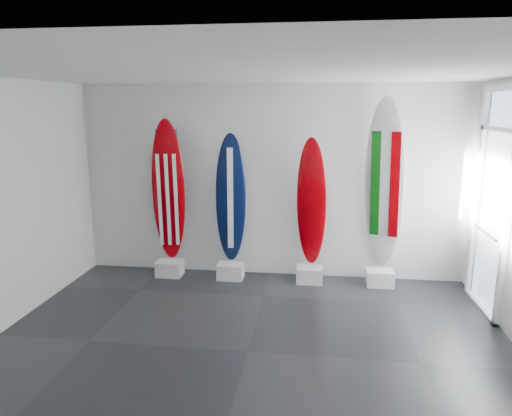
# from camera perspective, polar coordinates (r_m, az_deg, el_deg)

# --- Properties ---
(floor) EXTENTS (6.00, 6.00, 0.00)m
(floor) POSITION_cam_1_polar(r_m,az_deg,el_deg) (5.34, -1.06, -17.34)
(floor) COLOR black
(floor) RESTS_ON ground
(ceiling) EXTENTS (6.00, 6.00, 0.00)m
(ceiling) POSITION_cam_1_polar(r_m,az_deg,el_deg) (4.65, -1.21, 16.72)
(ceiling) COLOR white
(ceiling) RESTS_ON wall_back
(wall_back) EXTENTS (6.00, 0.00, 6.00)m
(wall_back) POSITION_cam_1_polar(r_m,az_deg,el_deg) (7.21, 1.81, 3.21)
(wall_back) COLOR silver
(wall_back) RESTS_ON ground
(wall_front) EXTENTS (6.00, 0.00, 6.00)m
(wall_front) POSITION_cam_1_polar(r_m,az_deg,el_deg) (2.48, -10.02, -15.36)
(wall_front) COLOR silver
(wall_front) RESTS_ON ground
(display_block_usa) EXTENTS (0.40, 0.30, 0.24)m
(display_block_usa) POSITION_cam_1_polar(r_m,az_deg,el_deg) (7.57, -10.63, -7.35)
(display_block_usa) COLOR white
(display_block_usa) RESTS_ON floor
(surfboard_usa) EXTENTS (0.54, 0.31, 2.25)m
(surfboard_usa) POSITION_cam_1_polar(r_m,az_deg,el_deg) (7.35, -10.77, 2.09)
(surfboard_usa) COLOR #960005
(surfboard_usa) RESTS_ON display_block_usa
(display_block_navy) EXTENTS (0.40, 0.30, 0.24)m
(display_block_navy) POSITION_cam_1_polar(r_m,az_deg,el_deg) (7.34, -3.17, -7.80)
(display_block_navy) COLOR white
(display_block_navy) RESTS_ON floor
(surfboard_navy) EXTENTS (0.51, 0.36, 2.05)m
(surfboard_navy) POSITION_cam_1_polar(r_m,az_deg,el_deg) (7.12, -3.14, 1.11)
(surfboard_navy) COLOR black
(surfboard_navy) RESTS_ON display_block_navy
(display_block_swiss) EXTENTS (0.40, 0.30, 0.24)m
(display_block_swiss) POSITION_cam_1_polar(r_m,az_deg,el_deg) (7.22, 6.64, -8.20)
(display_block_swiss) COLOR white
(display_block_swiss) RESTS_ON floor
(surfboard_swiss) EXTENTS (0.50, 0.37, 1.99)m
(surfboard_swiss) POSITION_cam_1_polar(r_m,az_deg,el_deg) (7.01, 6.87, 0.64)
(surfboard_swiss) COLOR #960005
(surfboard_swiss) RESTS_ON display_block_swiss
(display_block_italy) EXTENTS (0.40, 0.30, 0.24)m
(display_block_italy) POSITION_cam_1_polar(r_m,az_deg,el_deg) (7.29, 15.07, -8.35)
(display_block_italy) COLOR white
(display_block_italy) RESTS_ON floor
(surfboard_italy) EXTENTS (0.68, 0.55, 2.58)m
(surfboard_italy) POSITION_cam_1_polar(r_m,az_deg,el_deg) (7.03, 15.60, 2.74)
(surfboard_italy) COLOR silver
(surfboard_italy) RESTS_ON display_block_italy
(wall_outlet) EXTENTS (0.09, 0.02, 0.13)m
(wall_outlet) POSITION_cam_1_polar(r_m,az_deg,el_deg) (8.07, -15.92, -4.67)
(wall_outlet) COLOR silver
(wall_outlet) RESTS_ON wall_back
(glass_door) EXTENTS (0.12, 1.16, 2.85)m
(glass_door) POSITION_cam_1_polar(r_m,az_deg,el_deg) (6.66, 27.26, 0.41)
(glass_door) COLOR white
(glass_door) RESTS_ON floor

